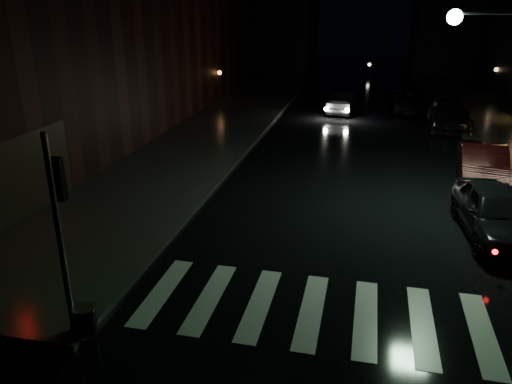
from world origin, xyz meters
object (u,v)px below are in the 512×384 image
Objects in this scene: parked_car_a at (495,212)px; parked_car_c at (449,114)px; parked_car_d at (410,100)px; oncoming_car at (343,102)px; parked_car_b at (482,166)px.

parked_car_c is at bearing 83.77° from parked_car_a.
parked_car_c is at bearing -72.03° from parked_car_d.
parked_car_c reaches higher than parked_car_d.
parked_car_a is at bearing -89.35° from parked_car_c.
oncoming_car is at bearing -164.08° from parked_car_d.
parked_car_d is (-1.80, 13.84, -0.10)m from parked_car_b.
parked_car_a is at bearing 113.91° from oncoming_car.
oncoming_car is at bearing 158.34° from parked_car_c.
parked_car_a is 0.93× the size of parked_car_d.
parked_car_d is at bearing 103.05° from parked_car_b.
parked_car_b is 1.14× the size of oncoming_car.
oncoming_car is at bearing 121.28° from parked_car_b.
oncoming_car is at bearing 103.51° from parked_car_a.
parked_car_c is 1.28× the size of oncoming_car.
parked_car_a is 4.57m from parked_car_b.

